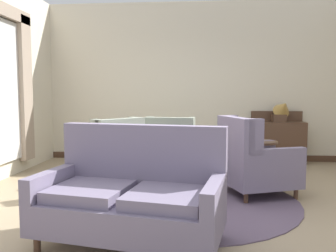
{
  "coord_description": "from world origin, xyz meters",
  "views": [
    {
      "loc": [
        0.13,
        -3.96,
        1.32
      ],
      "look_at": [
        -0.28,
        0.77,
        0.89
      ],
      "focal_mm": 37.44,
      "sensor_mm": 36.0,
      "label": 1
    }
  ],
  "objects_px": {
    "settee": "(132,197)",
    "armchair_beside_settee": "(254,162)",
    "porcelain_vase": "(170,147)",
    "side_table": "(259,159)",
    "coffee_table": "(172,168)",
    "sideboard": "(278,140)",
    "armchair_back_corner": "(172,150)",
    "gramophone": "(282,110)",
    "armchair_near_window": "(110,157)"
  },
  "relations": [
    {
      "from": "armchair_back_corner",
      "to": "sideboard",
      "type": "bearing_deg",
      "value": -144.0
    },
    {
      "from": "armchair_back_corner",
      "to": "armchair_near_window",
      "type": "height_order",
      "value": "armchair_near_window"
    },
    {
      "from": "sideboard",
      "to": "gramophone",
      "type": "distance_m",
      "value": 0.58
    },
    {
      "from": "porcelain_vase",
      "to": "armchair_beside_settee",
      "type": "bearing_deg",
      "value": 17.59
    },
    {
      "from": "side_table",
      "to": "armchair_back_corner",
      "type": "bearing_deg",
      "value": 151.91
    },
    {
      "from": "settee",
      "to": "armchair_back_corner",
      "type": "bearing_deg",
      "value": 97.2
    },
    {
      "from": "armchair_back_corner",
      "to": "side_table",
      "type": "bearing_deg",
      "value": 158.29
    },
    {
      "from": "gramophone",
      "to": "porcelain_vase",
      "type": "bearing_deg",
      "value": -128.0
    },
    {
      "from": "armchair_back_corner",
      "to": "settee",
      "type": "bearing_deg",
      "value": 92.96
    },
    {
      "from": "porcelain_vase",
      "to": "armchair_back_corner",
      "type": "bearing_deg",
      "value": 93.07
    },
    {
      "from": "porcelain_vase",
      "to": "armchair_back_corner",
      "type": "height_order",
      "value": "armchair_back_corner"
    },
    {
      "from": "armchair_beside_settee",
      "to": "gramophone",
      "type": "bearing_deg",
      "value": -41.91
    },
    {
      "from": "coffee_table",
      "to": "armchair_beside_settee",
      "type": "bearing_deg",
      "value": 18.66
    },
    {
      "from": "armchair_back_corner",
      "to": "side_table",
      "type": "relative_size",
      "value": 1.45
    },
    {
      "from": "armchair_beside_settee",
      "to": "sideboard",
      "type": "bearing_deg",
      "value": -40.07
    },
    {
      "from": "settee",
      "to": "porcelain_vase",
      "type": "bearing_deg",
      "value": 89.96
    },
    {
      "from": "porcelain_vase",
      "to": "settee",
      "type": "bearing_deg",
      "value": -100.67
    },
    {
      "from": "porcelain_vase",
      "to": "side_table",
      "type": "distance_m",
      "value": 1.44
    },
    {
      "from": "porcelain_vase",
      "to": "sideboard",
      "type": "bearing_deg",
      "value": 53.62
    },
    {
      "from": "porcelain_vase",
      "to": "sideboard",
      "type": "relative_size",
      "value": 0.36
    },
    {
      "from": "side_table",
      "to": "porcelain_vase",
      "type": "bearing_deg",
      "value": -148.42
    },
    {
      "from": "armchair_near_window",
      "to": "side_table",
      "type": "distance_m",
      "value": 2.11
    },
    {
      "from": "porcelain_vase",
      "to": "settee",
      "type": "height_order",
      "value": "settee"
    },
    {
      "from": "coffee_table",
      "to": "armchair_near_window",
      "type": "distance_m",
      "value": 1.12
    },
    {
      "from": "settee",
      "to": "gramophone",
      "type": "height_order",
      "value": "gramophone"
    },
    {
      "from": "porcelain_vase",
      "to": "armchair_beside_settee",
      "type": "height_order",
      "value": "armchair_beside_settee"
    },
    {
      "from": "porcelain_vase",
      "to": "gramophone",
      "type": "height_order",
      "value": "gramophone"
    },
    {
      "from": "side_table",
      "to": "gramophone",
      "type": "height_order",
      "value": "gramophone"
    },
    {
      "from": "side_table",
      "to": "gramophone",
      "type": "distance_m",
      "value": 1.94
    },
    {
      "from": "settee",
      "to": "side_table",
      "type": "bearing_deg",
      "value": 64.82
    },
    {
      "from": "armchair_beside_settee",
      "to": "armchair_near_window",
      "type": "bearing_deg",
      "value": 61.9
    },
    {
      "from": "coffee_table",
      "to": "gramophone",
      "type": "height_order",
      "value": "gramophone"
    },
    {
      "from": "settee",
      "to": "armchair_beside_settee",
      "type": "relative_size",
      "value": 1.6
    },
    {
      "from": "armchair_back_corner",
      "to": "gramophone",
      "type": "bearing_deg",
      "value": -146.51
    },
    {
      "from": "settee",
      "to": "armchair_beside_settee",
      "type": "height_order",
      "value": "settee"
    },
    {
      "from": "coffee_table",
      "to": "armchair_back_corner",
      "type": "relative_size",
      "value": 0.85
    },
    {
      "from": "settee",
      "to": "sideboard",
      "type": "distance_m",
      "value": 4.31
    },
    {
      "from": "settee",
      "to": "side_table",
      "type": "xyz_separation_m",
      "value": [
        1.44,
        1.99,
        -0.01
      ]
    },
    {
      "from": "settee",
      "to": "armchair_beside_settee",
      "type": "xyz_separation_m",
      "value": [
        1.3,
        1.59,
        0.02
      ]
    },
    {
      "from": "armchair_back_corner",
      "to": "sideboard",
      "type": "distance_m",
      "value": 2.22
    },
    {
      "from": "side_table",
      "to": "armchair_beside_settee",
      "type": "bearing_deg",
      "value": -108.5
    },
    {
      "from": "armchair_beside_settee",
      "to": "sideboard",
      "type": "relative_size",
      "value": 1.08
    },
    {
      "from": "armchair_near_window",
      "to": "side_table",
      "type": "xyz_separation_m",
      "value": [
        2.11,
        0.13,
        -0.03
      ]
    },
    {
      "from": "settee",
      "to": "gramophone",
      "type": "xyz_separation_m",
      "value": [
        2.14,
        3.68,
        0.61
      ]
    },
    {
      "from": "armchair_near_window",
      "to": "gramophone",
      "type": "distance_m",
      "value": 3.4
    },
    {
      "from": "settee",
      "to": "side_table",
      "type": "distance_m",
      "value": 2.46
    },
    {
      "from": "coffee_table",
      "to": "side_table",
      "type": "bearing_deg",
      "value": 32.61
    },
    {
      "from": "side_table",
      "to": "sideboard",
      "type": "height_order",
      "value": "sideboard"
    },
    {
      "from": "armchair_back_corner",
      "to": "coffee_table",
      "type": "bearing_deg",
      "value": 100.49
    },
    {
      "from": "settee",
      "to": "armchair_near_window",
      "type": "height_order",
      "value": "settee"
    }
  ]
}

